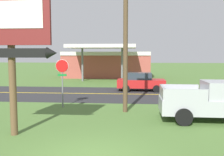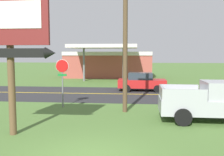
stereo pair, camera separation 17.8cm
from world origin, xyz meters
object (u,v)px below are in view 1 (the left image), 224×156
(stop_sign, at_px, (62,75))
(utility_pole, at_px, (126,30))
(gas_station, at_px, (107,64))
(pickup_silver_parked_on_lawn, at_px, (215,102))
(car_red_mid_lane, at_px, (141,82))
(motel_sign, at_px, (11,36))

(stop_sign, xyz_separation_m, utility_pole, (3.89, -0.91, 2.60))
(gas_station, distance_m, pickup_silver_parked_on_lawn, 24.54)
(pickup_silver_parked_on_lawn, height_order, car_red_mid_lane, pickup_silver_parked_on_lawn)
(motel_sign, distance_m, gas_station, 26.39)
(gas_station, bearing_deg, stop_sign, -91.65)
(motel_sign, relative_size, gas_station, 0.48)
(motel_sign, height_order, gas_station, motel_sign)
(stop_sign, relative_size, pickup_silver_parked_on_lawn, 0.56)
(gas_station, height_order, pickup_silver_parked_on_lawn, gas_station)
(motel_sign, relative_size, car_red_mid_lane, 1.37)
(car_red_mid_lane, bearing_deg, stop_sign, -123.95)
(stop_sign, height_order, gas_station, gas_station)
(motel_sign, bearing_deg, gas_station, 87.83)
(stop_sign, relative_size, car_red_mid_lane, 0.70)
(stop_sign, bearing_deg, motel_sign, -94.10)
(stop_sign, xyz_separation_m, pickup_silver_parked_on_lawn, (8.34, -2.53, -1.06))
(motel_sign, height_order, pickup_silver_parked_on_lawn, motel_sign)
(utility_pole, bearing_deg, pickup_silver_parked_on_lawn, -20.02)
(pickup_silver_parked_on_lawn, bearing_deg, stop_sign, 163.11)
(utility_pole, height_order, car_red_mid_lane, utility_pole)
(motel_sign, distance_m, utility_pole, 6.36)
(utility_pole, bearing_deg, car_red_mid_lane, 82.45)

